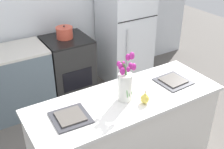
# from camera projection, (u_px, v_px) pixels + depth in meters

# --- Properties ---
(kitchen_island) EXTENTS (1.80, 0.66, 0.89)m
(kitchen_island) POSITION_uv_depth(u_px,v_px,m) (125.00, 136.00, 2.74)
(kitchen_island) COLOR silver
(kitchen_island) RESTS_ON ground_plane
(stove_range) EXTENTS (0.60, 0.61, 0.88)m
(stove_range) POSITION_uv_depth(u_px,v_px,m) (69.00, 68.00, 3.97)
(stove_range) COLOR black
(stove_range) RESTS_ON ground_plane
(refrigerator) EXTENTS (0.68, 0.67, 1.74)m
(refrigerator) POSITION_uv_depth(u_px,v_px,m) (125.00, 27.00, 4.19)
(refrigerator) COLOR silver
(refrigerator) RESTS_ON ground_plane
(flower_vase) EXTENTS (0.15, 0.18, 0.44)m
(flower_vase) POSITION_uv_depth(u_px,v_px,m) (125.00, 83.00, 2.42)
(flower_vase) COLOR silver
(flower_vase) RESTS_ON kitchen_island
(pear_figurine) EXTENTS (0.08, 0.08, 0.13)m
(pear_figurine) POSITION_uv_depth(u_px,v_px,m) (145.00, 98.00, 2.42)
(pear_figurine) COLOR #E5CC4C
(pear_figurine) RESTS_ON kitchen_island
(plate_setting_left) EXTENTS (0.31, 0.31, 0.02)m
(plate_setting_left) POSITION_uv_depth(u_px,v_px,m) (70.00, 117.00, 2.26)
(plate_setting_left) COLOR #333338
(plate_setting_left) RESTS_ON kitchen_island
(plate_setting_right) EXTENTS (0.31, 0.31, 0.02)m
(plate_setting_right) POSITION_uv_depth(u_px,v_px,m) (173.00, 81.00, 2.76)
(plate_setting_right) COLOR #333338
(plate_setting_right) RESTS_ON kitchen_island
(cooking_pot) EXTENTS (0.23, 0.23, 0.18)m
(cooking_pot) POSITION_uv_depth(u_px,v_px,m) (64.00, 33.00, 3.74)
(cooking_pot) COLOR #CC4C38
(cooking_pot) RESTS_ON stove_range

